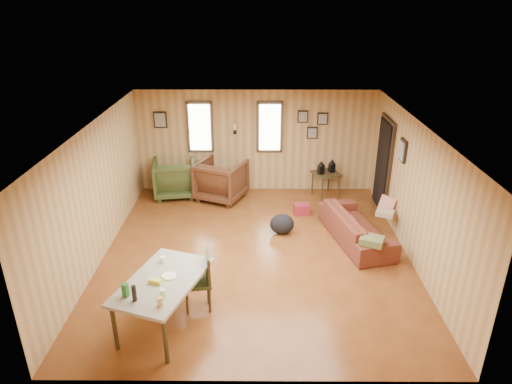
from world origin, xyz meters
TOP-DOWN VIEW (x-y plane):
  - room at (0.17, 0.27)m, footprint 5.54×6.04m
  - sofa at (1.91, 0.50)m, footprint 1.04×2.08m
  - recliner_brown at (-0.80, 2.42)m, footprint 1.26×1.23m
  - recliner_green at (-1.90, 2.61)m, footprint 1.05×1.01m
  - end_table at (-1.38, 2.87)m, footprint 0.68×0.65m
  - side_table at (1.61, 2.60)m, footprint 0.72×0.72m
  - cooler at (0.97, 1.62)m, footprint 0.35×0.26m
  - backpack at (0.51, 0.76)m, footprint 0.53×0.43m
  - sofa_pillows at (2.27, 0.24)m, footprint 1.00×1.65m
  - dining_table at (-1.28, -1.97)m, footprint 1.33×1.70m
  - dining_chair at (-0.79, -1.53)m, footprint 0.47×0.47m

SIDE VIEW (x-z plane):
  - cooler at x=0.97m, z-range 0.00..0.23m
  - backpack at x=0.51m, z-range 0.00..0.41m
  - sofa at x=1.91m, z-range 0.00..0.78m
  - end_table at x=-1.38m, z-range 0.04..0.74m
  - recliner_green at x=-1.90m, z-range 0.00..0.96m
  - sofa_pillows at x=2.27m, z-range 0.33..0.67m
  - recliner_brown at x=-0.80m, z-range 0.00..1.01m
  - dining_chair at x=-0.79m, z-range 0.06..0.97m
  - side_table at x=1.61m, z-range 0.16..1.04m
  - dining_table at x=-1.28m, z-range 0.20..1.19m
  - room at x=0.17m, z-range -0.02..2.43m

